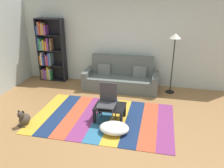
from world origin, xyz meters
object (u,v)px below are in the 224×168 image
at_px(couch, 121,78).
at_px(dog, 24,118).
at_px(standing_lamp, 175,44).
at_px(coffee_table, 110,108).
at_px(tv_remote, 111,105).
at_px(bookshelf, 48,51).
at_px(folding_chair, 107,99).
at_px(pouf, 114,128).

distance_m(couch, dog, 3.09).
height_order(couch, dog, couch).
distance_m(couch, standing_lamp, 1.87).
xyz_separation_m(couch, standing_lamp, (1.49, 0.03, 1.13)).
bearing_deg(couch, coffee_table, -87.35).
xyz_separation_m(couch, tv_remote, (0.10, -1.91, 0.04)).
relative_size(couch, bookshelf, 1.10).
bearing_deg(standing_lamp, coffee_table, -125.87).
height_order(bookshelf, coffee_table, bookshelf).
relative_size(couch, standing_lamp, 1.29).
relative_size(couch, dog, 5.69).
bearing_deg(folding_chair, pouf, -36.86).
relative_size(standing_lamp, folding_chair, 1.95).
relative_size(pouf, folding_chair, 0.70).
bearing_deg(pouf, coffee_table, 112.34).
bearing_deg(folding_chair, coffee_table, 55.19).
height_order(couch, coffee_table, couch).
distance_m(bookshelf, standing_lamp, 4.01).
distance_m(pouf, standing_lamp, 3.04).
height_order(bookshelf, dog, bookshelf).
relative_size(couch, tv_remote, 15.07).
height_order(tv_remote, folding_chair, folding_chair).
bearing_deg(coffee_table, couch, 92.65).
relative_size(coffee_table, tv_remote, 4.62).
bearing_deg(standing_lamp, folding_chair, -126.42).
bearing_deg(standing_lamp, dog, -141.44).
xyz_separation_m(pouf, dog, (-2.04, -0.13, 0.05)).
xyz_separation_m(bookshelf, standing_lamp, (3.98, -0.25, 0.47)).
height_order(coffee_table, tv_remote, tv_remote).
relative_size(bookshelf, tv_remote, 13.64).
height_order(pouf, dog, dog).
distance_m(couch, bookshelf, 2.59).
bearing_deg(bookshelf, folding_chair, -41.30).
xyz_separation_m(standing_lamp, tv_remote, (-1.39, -1.94, -1.09)).
bearing_deg(pouf, couch, 96.99).
bearing_deg(couch, standing_lamp, 1.22).
distance_m(standing_lamp, tv_remote, 2.62).
height_order(standing_lamp, tv_remote, standing_lamp).
bearing_deg(coffee_table, standing_lamp, 54.13).
distance_m(coffee_table, folding_chair, 0.24).
xyz_separation_m(bookshelf, dog, (0.75, -2.83, -0.84)).
xyz_separation_m(pouf, standing_lamp, (1.19, 2.44, 1.35)).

